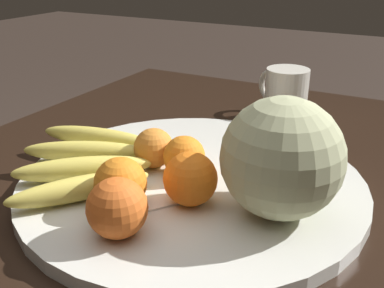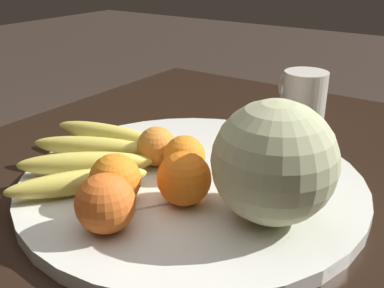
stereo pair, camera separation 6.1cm
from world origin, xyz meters
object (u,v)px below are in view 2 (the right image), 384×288
object	(u,v)px
fruit_bowl	(192,182)
orange_back_left	(115,179)
produce_tag	(153,200)
kitchen_table	(173,273)
orange_front_left	(184,179)
banana_bunch	(93,155)
orange_mid_center	(105,203)
melon	(274,162)
orange_back_right	(157,146)
ceramic_mug	(303,97)
orange_front_right	(185,156)

from	to	relation	value
fruit_bowl	orange_back_left	xyz separation A→B (m)	(-0.11, 0.04, 0.04)
orange_back_left	produce_tag	distance (m)	0.05
kitchen_table	orange_front_left	distance (m)	0.16
banana_bunch	orange_front_left	distance (m)	0.17
kitchen_table	orange_mid_center	bearing A→B (deg)	172.62
melon	banana_bunch	distance (m)	0.28
fruit_bowl	orange_back_right	distance (m)	0.07
orange_front_left	banana_bunch	bearing A→B (deg)	86.18
orange_mid_center	ceramic_mug	bearing A→B (deg)	-3.44
kitchen_table	produce_tag	size ratio (longest dim) A/B	15.34
orange_front_left	ceramic_mug	distance (m)	0.41
melon	produce_tag	size ratio (longest dim) A/B	1.79
ceramic_mug	orange_back_left	bearing A→B (deg)	172.12
orange_front_right	orange_mid_center	distance (m)	0.16
orange_front_right	produce_tag	xyz separation A→B (m)	(-0.08, -0.01, -0.03)
orange_front_left	orange_back_left	distance (m)	0.09
orange_front_right	orange_back_right	bearing A→B (deg)	83.81
melon	produce_tag	world-z (taller)	melon
orange_back_right	ceramic_mug	distance (m)	0.35
orange_front_left	orange_back_right	xyz separation A→B (m)	(0.07, 0.10, -0.00)
orange_mid_center	orange_back_left	distance (m)	0.06
orange_mid_center	produce_tag	distance (m)	0.08
orange_mid_center	produce_tag	world-z (taller)	orange_mid_center
melon	orange_front_right	distance (m)	0.15
fruit_bowl	produce_tag	distance (m)	0.08
orange_front_left	orange_front_right	bearing A→B (deg)	34.90
banana_bunch	orange_front_left	world-z (taller)	orange_front_left
melon	orange_front_left	xyz separation A→B (m)	(-0.03, 0.10, -0.04)
fruit_bowl	ceramic_mug	distance (m)	0.35
melon	banana_bunch	size ratio (longest dim) A/B	0.56
orange_back_right	melon	bearing A→B (deg)	-100.36
banana_bunch	orange_front_right	xyz separation A→B (m)	(0.05, -0.13, 0.01)
orange_front_right	orange_back_left	bearing A→B (deg)	165.66
orange_front_left	ceramic_mug	bearing A→B (deg)	1.06
orange_back_left	orange_back_right	size ratio (longest dim) A/B	1.11
kitchen_table	orange_back_left	world-z (taller)	orange_back_left
ceramic_mug	orange_back_right	bearing A→B (deg)	165.42
kitchen_table	banana_bunch	xyz separation A→B (m)	(0.01, 0.15, 0.14)
orange_back_left	produce_tag	size ratio (longest dim) A/B	0.80
fruit_bowl	produce_tag	size ratio (longest dim) A/B	5.94
melon	orange_mid_center	size ratio (longest dim) A/B	2.12
orange_mid_center	orange_back_right	xyz separation A→B (m)	(0.16, 0.06, -0.00)
orange_back_right	orange_front_right	bearing A→B (deg)	-96.19
melon	orange_front_left	distance (m)	0.11
kitchen_table	fruit_bowl	distance (m)	0.13
melon	ceramic_mug	size ratio (longest dim) A/B	1.26
orange_back_left	produce_tag	bearing A→B (deg)	-53.15
melon	orange_back_right	size ratio (longest dim) A/B	2.48
orange_mid_center	orange_back_left	size ratio (longest dim) A/B	1.05
orange_back_right	ceramic_mug	bearing A→B (deg)	-14.58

